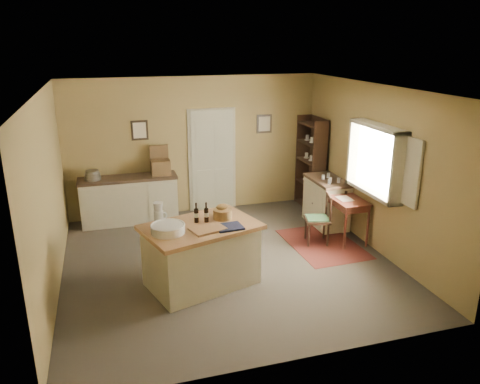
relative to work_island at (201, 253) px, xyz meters
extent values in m
plane|color=#494238|center=(0.54, 0.55, -0.48)|extent=(5.00, 5.00, 0.00)
cube|color=olive|center=(0.54, 3.05, 0.87)|extent=(5.00, 0.10, 2.70)
cube|color=olive|center=(0.54, -1.95, 0.87)|extent=(5.00, 0.10, 2.70)
cube|color=olive|center=(-1.96, 0.55, 0.87)|extent=(0.10, 5.00, 2.70)
cube|color=olive|center=(3.04, 0.55, 0.87)|extent=(0.10, 5.00, 2.70)
plane|color=silver|center=(0.54, 0.55, 2.22)|extent=(5.00, 5.00, 0.00)
cube|color=beige|center=(0.89, 3.02, 0.57)|extent=(0.97, 0.06, 2.11)
cube|color=black|center=(-0.51, 3.03, 1.24)|extent=(0.32, 0.02, 0.38)
cube|color=beige|center=(-0.51, 3.01, 1.24)|extent=(0.24, 0.01, 0.30)
cube|color=black|center=(1.99, 3.03, 1.24)|extent=(0.32, 0.02, 0.38)
cube|color=beige|center=(1.99, 3.01, 1.24)|extent=(0.24, 0.01, 0.30)
cube|color=beige|center=(2.91, 0.35, 0.54)|extent=(0.25, 1.32, 0.06)
cube|color=beige|center=(2.91, 0.35, 1.60)|extent=(0.25, 1.32, 0.06)
cube|color=white|center=(3.03, 0.35, 1.07)|extent=(0.01, 1.20, 1.00)
cube|color=beige|center=(3.00, -0.47, 1.07)|extent=(0.04, 0.35, 1.00)
cube|color=beige|center=(3.00, 1.17, 1.07)|extent=(0.04, 0.35, 1.00)
cube|color=beige|center=(0.01, 0.00, -0.06)|extent=(1.65, 1.29, 0.85)
cube|color=#A8784A|center=(0.01, 0.00, 0.40)|extent=(1.78, 1.42, 0.06)
cylinder|color=white|center=(-0.46, -0.14, 0.48)|extent=(0.45, 0.45, 0.11)
cube|color=#A8784A|center=(0.06, -0.20, 0.44)|extent=(0.52, 0.43, 0.03)
cube|color=black|center=(0.36, -0.21, 0.44)|extent=(0.39, 0.32, 0.02)
cylinder|color=olive|center=(0.36, 0.16, 0.50)|extent=(0.27, 0.27, 0.14)
cylinder|color=black|center=(-0.02, 0.12, 0.57)|extent=(0.06, 0.06, 0.29)
cylinder|color=black|center=(0.11, 0.10, 0.57)|extent=(0.06, 0.06, 0.29)
cube|color=beige|center=(-0.81, 2.75, -0.06)|extent=(1.78, 0.49, 0.85)
cube|color=#332319|center=(-0.81, 2.75, 0.39)|extent=(1.82, 0.52, 0.05)
cube|color=brown|center=(-0.19, 2.75, 0.56)|extent=(0.36, 0.27, 0.28)
cylinder|color=#59544F|center=(-1.44, 2.75, 0.51)|extent=(0.30, 0.30, 0.18)
cube|color=#551B15|center=(2.29, 0.75, -0.48)|extent=(1.15, 1.64, 0.01)
cube|color=#3A1912|center=(2.74, 0.82, 0.27)|extent=(0.50, 0.82, 0.03)
cube|color=#3A1912|center=(2.74, 0.82, 0.20)|extent=(0.44, 0.76, 0.10)
cube|color=silver|center=(2.69, 0.82, 0.29)|extent=(0.22, 0.30, 0.01)
cylinder|color=black|center=(2.84, 1.04, 0.31)|extent=(0.05, 0.05, 0.05)
cylinder|color=#3A1912|center=(2.53, 0.44, -0.12)|extent=(0.04, 0.04, 0.72)
cylinder|color=#3A1912|center=(2.95, 0.44, -0.12)|extent=(0.04, 0.04, 0.72)
cylinder|color=#3A1912|center=(2.53, 1.19, -0.12)|extent=(0.04, 0.04, 0.72)
cylinder|color=#3A1912|center=(2.95, 1.19, -0.12)|extent=(0.04, 0.04, 0.72)
cube|color=beige|center=(2.74, 1.57, -0.06)|extent=(0.53, 0.96, 0.85)
cube|color=#332319|center=(2.74, 1.57, 0.39)|extent=(0.56, 1.00, 0.05)
cylinder|color=silver|center=(2.71, 1.42, 0.46)|extent=(0.23, 0.23, 0.09)
cube|color=black|center=(2.85, 2.14, 0.46)|extent=(0.32, 0.04, 1.88)
cube|color=black|center=(2.85, 2.95, 0.46)|extent=(0.32, 0.04, 1.88)
cube|color=black|center=(3.00, 2.55, 0.46)|extent=(0.02, 0.85, 1.88)
cube|color=black|center=(2.85, 2.55, -0.43)|extent=(0.32, 0.81, 0.03)
cube|color=black|center=(2.85, 2.55, 0.04)|extent=(0.32, 0.81, 0.03)
cube|color=black|center=(2.85, 2.55, 0.51)|extent=(0.32, 0.81, 0.03)
cube|color=black|center=(2.85, 2.55, 0.88)|extent=(0.32, 0.81, 0.03)
cube|color=black|center=(2.85, 2.55, 1.26)|extent=(0.32, 0.81, 0.03)
cylinder|color=white|center=(2.85, 2.55, 0.57)|extent=(0.12, 0.12, 0.11)
camera|label=1|loc=(-1.17, -5.92, 2.89)|focal=35.00mm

